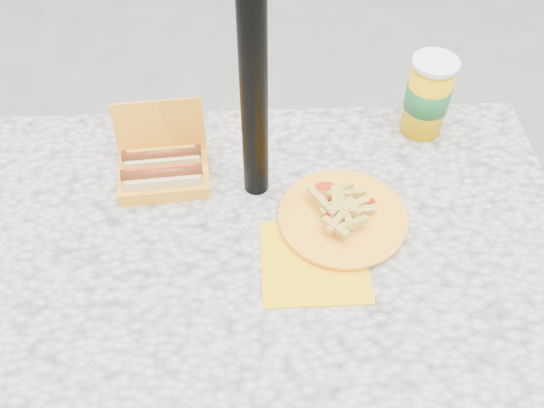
{
  "coord_description": "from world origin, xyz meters",
  "views": [
    {
      "loc": [
        -0.01,
        -0.68,
        1.65
      ],
      "look_at": [
        0.03,
        0.07,
        0.8
      ],
      "focal_mm": 40.0,
      "sensor_mm": 36.0,
      "label": 1
    }
  ],
  "objects_px": {
    "umbrella_pole": "(252,38)",
    "fries_plate": "(340,219)",
    "soda_cup": "(428,96)",
    "hotdog_box": "(163,169)"
  },
  "relations": [
    {
      "from": "hotdog_box",
      "to": "soda_cup",
      "type": "relative_size",
      "value": 1.06
    },
    {
      "from": "umbrella_pole",
      "to": "fries_plate",
      "type": "xyz_separation_m",
      "value": [
        0.16,
        -0.11,
        -0.34
      ]
    },
    {
      "from": "umbrella_pole",
      "to": "hotdog_box",
      "type": "distance_m",
      "value": 0.37
    },
    {
      "from": "soda_cup",
      "to": "umbrella_pole",
      "type": "bearing_deg",
      "value": -156.62
    },
    {
      "from": "hotdog_box",
      "to": "soda_cup",
      "type": "height_order",
      "value": "soda_cup"
    },
    {
      "from": "hotdog_box",
      "to": "fries_plate",
      "type": "bearing_deg",
      "value": -25.41
    },
    {
      "from": "fries_plate",
      "to": "umbrella_pole",
      "type": "bearing_deg",
      "value": 146.19
    },
    {
      "from": "hotdog_box",
      "to": "fries_plate",
      "type": "distance_m",
      "value": 0.37
    },
    {
      "from": "fries_plate",
      "to": "soda_cup",
      "type": "relative_size",
      "value": 1.73
    },
    {
      "from": "soda_cup",
      "to": "fries_plate",
      "type": "bearing_deg",
      "value": -128.7
    }
  ]
}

